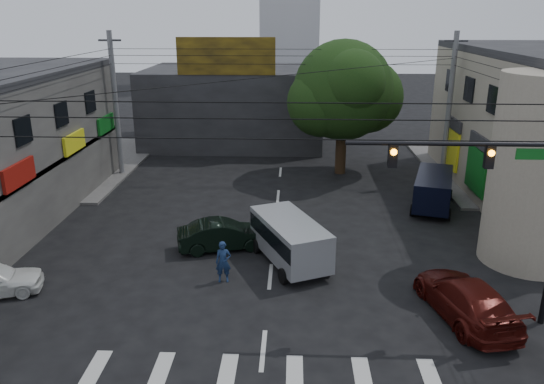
# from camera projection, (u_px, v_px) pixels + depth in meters

# --- Properties ---
(ground) EXTENTS (160.00, 160.00, 0.00)m
(ground) POSITION_uv_depth(u_px,v_px,m) (268.00, 302.00, 19.65)
(ground) COLOR black
(ground) RESTS_ON ground
(sidewalk_far_left) EXTENTS (16.00, 16.00, 0.15)m
(sidewalk_far_left) POSITION_uv_depth(u_px,v_px,m) (26.00, 164.00, 37.39)
(sidewalk_far_left) COLOR #514F4C
(sidewalk_far_left) RESTS_ON ground
(corner_column) EXTENTS (4.00, 4.00, 8.00)m
(corner_column) POSITION_uv_depth(u_px,v_px,m) (540.00, 171.00, 21.72)
(corner_column) COLOR gray
(corner_column) RESTS_ON ground
(building_far) EXTENTS (14.00, 10.00, 6.00)m
(building_far) POSITION_uv_depth(u_px,v_px,m) (235.00, 105.00, 43.47)
(building_far) COLOR #232326
(building_far) RESTS_ON ground
(billboard) EXTENTS (7.00, 0.30, 2.60)m
(billboard) POSITION_uv_depth(u_px,v_px,m) (226.00, 56.00, 37.46)
(billboard) COLOR olive
(billboard) RESTS_ON building_far
(street_tree) EXTENTS (6.40, 6.40, 8.70)m
(street_tree) POSITION_uv_depth(u_px,v_px,m) (343.00, 91.00, 33.84)
(street_tree) COLOR black
(street_tree) RESTS_ON ground
(traffic_gantry) EXTENTS (7.10, 0.35, 7.20)m
(traffic_gantry) POSITION_uv_depth(u_px,v_px,m) (511.00, 190.00, 16.84)
(traffic_gantry) COLOR black
(traffic_gantry) RESTS_ON ground
(utility_pole_far_left) EXTENTS (0.32, 0.32, 9.20)m
(utility_pole_far_left) POSITION_uv_depth(u_px,v_px,m) (116.00, 105.00, 33.75)
(utility_pole_far_left) COLOR #59595B
(utility_pole_far_left) RESTS_ON ground
(utility_pole_far_right) EXTENTS (0.32, 0.32, 9.20)m
(utility_pole_far_right) POSITION_uv_depth(u_px,v_px,m) (449.00, 108.00, 32.91)
(utility_pole_far_right) COLOR #59595B
(utility_pole_far_right) RESTS_ON ground
(dark_sedan) EXTENTS (3.49, 4.80, 1.35)m
(dark_sedan) POSITION_uv_depth(u_px,v_px,m) (223.00, 235.00, 23.89)
(dark_sedan) COLOR black
(dark_sedan) RESTS_ON ground
(maroon_sedan) EXTENTS (4.22, 5.86, 1.44)m
(maroon_sedan) POSITION_uv_depth(u_px,v_px,m) (466.00, 299.00, 18.45)
(maroon_sedan) COLOR #3E0C08
(maroon_sedan) RESTS_ON ground
(silver_minivan) EXTENTS (5.99, 5.34, 1.96)m
(silver_minivan) POSITION_uv_depth(u_px,v_px,m) (290.00, 242.00, 22.38)
(silver_minivan) COLOR #9B9EA3
(silver_minivan) RESTS_ON ground
(navy_van) EXTENTS (5.75, 4.40, 1.91)m
(navy_van) POSITION_uv_depth(u_px,v_px,m) (433.00, 191.00, 28.86)
(navy_van) COLOR black
(navy_van) RESTS_ON ground
(traffic_officer) EXTENTS (0.70, 0.53, 1.69)m
(traffic_officer) POSITION_uv_depth(u_px,v_px,m) (223.00, 262.00, 20.89)
(traffic_officer) COLOR #15274B
(traffic_officer) RESTS_ON ground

